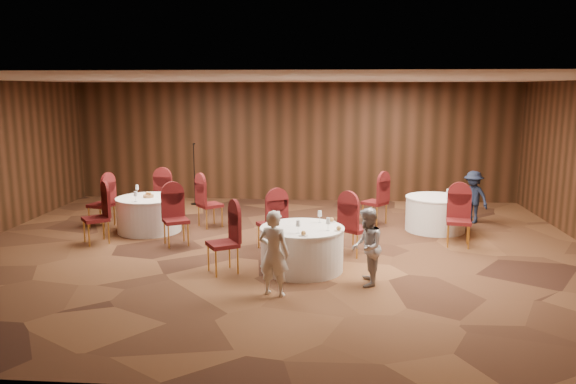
# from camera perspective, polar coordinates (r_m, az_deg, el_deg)

# --- Properties ---
(ground) EXTENTS (12.00, 12.00, 0.00)m
(ground) POSITION_cam_1_polar(r_m,az_deg,el_deg) (10.71, -1.16, -5.98)
(ground) COLOR black
(ground) RESTS_ON ground
(room_shell) EXTENTS (12.00, 12.00, 12.00)m
(room_shell) POSITION_cam_1_polar(r_m,az_deg,el_deg) (10.32, -1.20, 4.54)
(room_shell) COLOR silver
(room_shell) RESTS_ON ground
(table_main) EXTENTS (1.42, 1.42, 0.74)m
(table_main) POSITION_cam_1_polar(r_m,az_deg,el_deg) (9.52, 1.44, -5.73)
(table_main) COLOR white
(table_main) RESTS_ON ground
(table_left) EXTENTS (1.38, 1.38, 0.74)m
(table_left) POSITION_cam_1_polar(r_m,az_deg,el_deg) (12.42, -13.92, -2.19)
(table_left) COLOR white
(table_left) RESTS_ON ground
(table_right) EXTENTS (1.29, 1.29, 0.74)m
(table_right) POSITION_cam_1_polar(r_m,az_deg,el_deg) (12.53, 14.75, -2.12)
(table_right) COLOR white
(table_right) RESTS_ON ground
(chairs_main) EXTENTS (2.96, 2.15, 1.00)m
(chairs_main) POSITION_cam_1_polar(r_m,az_deg,el_deg) (10.12, -0.29, -4.02)
(chairs_main) COLOR #420D0D
(chairs_main) RESTS_ON ground
(chairs_left) EXTENTS (3.10, 3.06, 1.00)m
(chairs_left) POSITION_cam_1_polar(r_m,az_deg,el_deg) (12.42, -13.76, -1.59)
(chairs_left) COLOR #420D0D
(chairs_left) RESTS_ON ground
(chairs_right) EXTENTS (2.16, 2.39, 1.00)m
(chairs_right) POSITION_cam_1_polar(r_m,az_deg,el_deg) (12.09, 12.63, -1.88)
(chairs_right) COLOR #420D0D
(chairs_right) RESTS_ON ground
(tabletop_main) EXTENTS (1.15, 1.12, 0.22)m
(tabletop_main) POSITION_cam_1_polar(r_m,az_deg,el_deg) (9.31, 2.33, -3.12)
(tabletop_main) COLOR silver
(tabletop_main) RESTS_ON table_main
(tabletop_left) EXTENTS (0.88, 0.85, 0.22)m
(tabletop_left) POSITION_cam_1_polar(r_m,az_deg,el_deg) (12.33, -14.02, -0.17)
(tabletop_left) COLOR silver
(tabletop_left) RESTS_ON table_left
(tabletop_right) EXTENTS (0.08, 0.08, 0.22)m
(tabletop_right) POSITION_cam_1_polar(r_m,az_deg,el_deg) (12.27, 15.95, 0.05)
(tabletop_right) COLOR silver
(tabletop_right) RESTS_ON table_right
(mic_stand) EXTENTS (0.24, 0.24, 1.63)m
(mic_stand) POSITION_cam_1_polar(r_m,az_deg,el_deg) (15.05, -9.46, 0.56)
(mic_stand) COLOR black
(mic_stand) RESTS_ON ground
(woman_a) EXTENTS (0.54, 0.43, 1.29)m
(woman_a) POSITION_cam_1_polar(r_m,az_deg,el_deg) (8.30, -1.45, -6.23)
(woman_a) COLOR silver
(woman_a) RESTS_ON ground
(woman_b) EXTENTS (0.51, 0.63, 1.23)m
(woman_b) POSITION_cam_1_polar(r_m,az_deg,el_deg) (8.82, 8.00, -5.55)
(woman_b) COLOR #ADADB2
(woman_b) RESTS_ON ground
(man_c) EXTENTS (0.85, 0.87, 1.20)m
(man_c) POSITION_cam_1_polar(r_m,az_deg,el_deg) (13.45, 18.28, -0.49)
(man_c) COLOR black
(man_c) RESTS_ON ground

